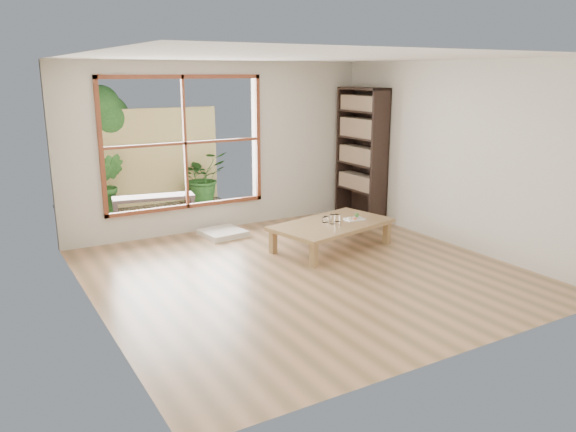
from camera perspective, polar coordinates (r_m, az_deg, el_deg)
name	(u,v)px	position (r m, az deg, el deg)	size (l,w,h in m)	color
ground	(303,272)	(7.07, 1.56, -5.70)	(5.00, 5.00, 0.00)	tan
low_table	(332,226)	(7.95, 4.48, -0.99)	(1.87, 1.31, 0.37)	#9E764C
floor_cushion	(223,233)	(8.65, -6.65, -1.72)	(0.60, 0.60, 0.09)	silver
bookshelf	(362,154)	(9.58, 7.49, 6.26)	(0.35, 0.99, 2.19)	black
glass_tall	(332,219)	(7.86, 4.53, -0.33)	(0.07, 0.07, 0.13)	silver
glass_mid	(337,218)	(8.00, 5.03, -0.20)	(0.07, 0.07, 0.10)	silver
glass_short	(326,219)	(7.96, 3.87, -0.32)	(0.06, 0.06, 0.08)	silver
glass_small	(324,220)	(7.94, 3.68, -0.38)	(0.06, 0.06, 0.08)	silver
food_tray	(355,218)	(8.14, 6.82, -0.21)	(0.29, 0.22, 0.09)	white
deck	(165,217)	(9.94, -12.36, -0.10)	(2.80, 2.00, 0.05)	#342C26
garden_bench	(154,199)	(9.59, -13.49, 1.65)	(1.37, 0.61, 0.42)	black
bamboo_fence	(145,158)	(10.71, -14.32, 5.73)	(2.80, 0.06, 1.80)	tan
shrub_right	(203,177)	(10.78, -8.64, 3.95)	(0.87, 0.75, 0.97)	#2F6224
shrub_left	(107,184)	(10.22, -17.91, 3.12)	(0.58, 0.47, 1.06)	#2F6224
garden_tree	(100,119)	(10.76, -18.52, 9.37)	(1.04, 0.85, 2.22)	#4C3D2D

